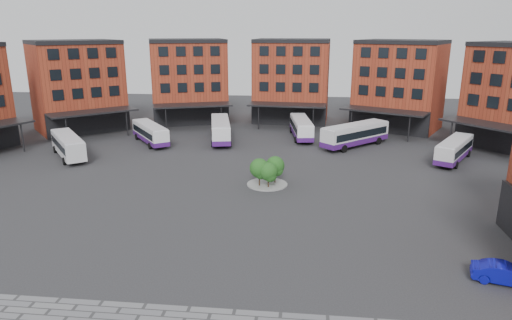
# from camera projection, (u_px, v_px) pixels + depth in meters

# --- Properties ---
(ground) EXTENTS (160.00, 160.00, 0.00)m
(ground) POSITION_uv_depth(u_px,v_px,m) (231.00, 231.00, 38.31)
(ground) COLOR #28282B
(ground) RESTS_ON ground
(main_building) EXTENTS (94.14, 42.48, 14.60)m
(main_building) POSITION_uv_depth(u_px,v_px,m) (239.00, 87.00, 73.33)
(main_building) COLOR #943620
(main_building) RESTS_ON ground
(tree_island) EXTENTS (4.40, 4.40, 3.10)m
(tree_island) POSITION_uv_depth(u_px,v_px,m) (268.00, 170.00, 48.75)
(tree_island) COLOR gray
(tree_island) RESTS_ON ground
(bus_a) EXTENTS (8.43, 9.76, 2.98)m
(bus_a) POSITION_uv_depth(u_px,v_px,m) (68.00, 144.00, 59.69)
(bus_a) COLOR silver
(bus_a) RESTS_ON ground
(bus_b) EXTENTS (8.00, 9.67, 2.89)m
(bus_b) POSITION_uv_depth(u_px,v_px,m) (150.00, 133.00, 67.09)
(bus_b) COLOR white
(bus_b) RESTS_ON ground
(bus_c) EXTENTS (4.92, 11.73, 3.22)m
(bus_c) POSITION_uv_depth(u_px,v_px,m) (220.00, 129.00, 68.52)
(bus_c) COLOR white
(bus_c) RESTS_ON ground
(bus_d) EXTENTS (3.91, 10.89, 3.00)m
(bus_d) POSITION_uv_depth(u_px,v_px,m) (301.00, 127.00, 70.53)
(bus_d) COLOR white
(bus_d) RESTS_ON ground
(bus_e) EXTENTS (10.27, 10.01, 3.29)m
(bus_e) POSITION_uv_depth(u_px,v_px,m) (355.00, 134.00, 65.14)
(bus_e) COLOR silver
(bus_e) RESTS_ON ground
(bus_f) EXTENTS (7.06, 9.89, 2.84)m
(bus_f) POSITION_uv_depth(u_px,v_px,m) (454.00, 150.00, 57.97)
(bus_f) COLOR silver
(bus_f) RESTS_ON ground
(blue_car) EXTENTS (4.39, 2.46, 1.37)m
(blue_car) POSITION_uv_depth(u_px,v_px,m) (505.00, 274.00, 30.26)
(blue_car) COLOR #0C0E9C
(blue_car) RESTS_ON ground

